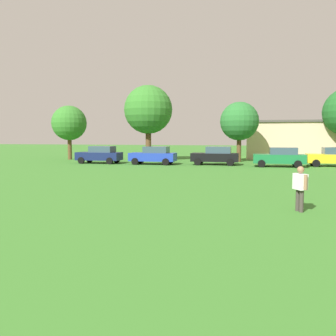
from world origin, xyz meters
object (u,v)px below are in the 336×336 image
(parked_car_blue_1, at_px, (154,155))
(tree_far_left, at_px, (69,123))
(parked_car_navy_0, at_px, (100,155))
(adult_bystander, at_px, (300,185))
(parked_car_yellow_4, at_px, (334,157))
(parked_car_black_2, at_px, (216,156))
(parked_car_green_3, at_px, (280,157))
(tree_center_left, at_px, (239,121))
(tree_left, at_px, (148,110))

(parked_car_blue_1, relative_size, tree_far_left, 0.70)
(parked_car_navy_0, height_order, tree_far_left, tree_far_left)
(adult_bystander, height_order, parked_car_yellow_4, parked_car_yellow_4)
(adult_bystander, xyz_separation_m, parked_car_blue_1, (-10.58, 19.06, -0.08))
(adult_bystander, relative_size, parked_car_black_2, 0.37)
(tree_far_left, bearing_deg, adult_bystander, -47.51)
(parked_car_black_2, bearing_deg, parked_car_navy_0, 3.74)
(adult_bystander, bearing_deg, parked_car_green_3, -26.83)
(parked_car_green_3, bearing_deg, parked_car_black_2, -9.18)
(parked_car_yellow_4, height_order, tree_far_left, tree_far_left)
(parked_car_green_3, bearing_deg, parked_car_navy_0, -0.59)
(tree_far_left, xyz_separation_m, tree_center_left, (18.94, 0.59, 0.04))
(parked_car_yellow_4, relative_size, tree_left, 0.53)
(parked_car_yellow_4, relative_size, tree_far_left, 0.70)
(adult_bystander, height_order, parked_car_black_2, parked_car_black_2)
(parked_car_blue_1, bearing_deg, tree_left, -68.29)
(adult_bystander, xyz_separation_m, parked_car_black_2, (-4.85, 19.85, -0.08))
(parked_car_navy_0, xyz_separation_m, parked_car_green_3, (16.78, -0.17, 0.00))
(parked_car_yellow_4, bearing_deg, tree_far_left, -7.28)
(parked_car_yellow_4, height_order, tree_center_left, tree_center_left)
(tree_center_left, bearing_deg, parked_car_navy_0, -157.81)
(parked_car_black_2, distance_m, parked_car_green_3, 5.67)
(parked_car_black_2, height_order, tree_center_left, tree_center_left)
(adult_bystander, distance_m, parked_car_navy_0, 24.95)
(parked_car_blue_1, bearing_deg, parked_car_navy_0, -0.52)
(adult_bystander, distance_m, tree_center_left, 24.84)
(adult_bystander, distance_m, parked_car_black_2, 20.43)
(tree_far_left, relative_size, tree_center_left, 0.99)
(parked_car_navy_0, bearing_deg, tree_left, -125.23)
(adult_bystander, relative_size, tree_far_left, 0.26)
(parked_car_yellow_4, bearing_deg, parked_car_navy_0, 3.43)
(adult_bystander, relative_size, tree_left, 0.20)
(parked_car_black_2, xyz_separation_m, parked_car_green_3, (5.60, -0.90, 0.00))
(parked_car_blue_1, xyz_separation_m, parked_car_black_2, (5.73, 0.78, 0.00))
(parked_car_navy_0, bearing_deg, parked_car_blue_1, 179.48)
(parked_car_navy_0, bearing_deg, adult_bystander, 129.98)
(parked_car_blue_1, bearing_deg, parked_car_green_3, 179.37)
(parked_car_black_2, height_order, parked_car_yellow_4, same)
(parked_car_yellow_4, bearing_deg, parked_car_black_2, 3.08)
(adult_bystander, distance_m, tree_far_left, 32.52)
(parked_car_green_3, bearing_deg, tree_left, -20.95)
(tree_center_left, bearing_deg, tree_far_left, -178.20)
(adult_bystander, height_order, parked_car_navy_0, parked_car_navy_0)
(parked_car_navy_0, distance_m, parked_car_black_2, 11.20)
(parked_car_black_2, bearing_deg, tree_center_left, -112.68)
(parked_car_navy_0, bearing_deg, parked_car_black_2, -176.26)
(tree_far_left, bearing_deg, tree_left, 1.02)
(parked_car_green_3, xyz_separation_m, parked_car_yellow_4, (4.58, 1.45, 0.00))
(parked_car_navy_0, distance_m, parked_car_blue_1, 5.45)
(parked_car_black_2, height_order, tree_left, tree_left)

